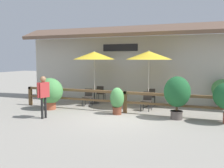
% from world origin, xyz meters
% --- Properties ---
extents(ground_plane, '(60.00, 60.00, 0.00)m').
position_xyz_m(ground_plane, '(0.00, 0.00, 0.00)').
color(ground_plane, gray).
extents(building_facade, '(14.28, 1.49, 4.23)m').
position_xyz_m(building_facade, '(-0.00, 4.10, 2.16)').
color(building_facade, '#BCB7A8').
rests_on(building_facade, ground).
extents(patio_railing, '(10.40, 0.14, 0.95)m').
position_xyz_m(patio_railing, '(0.00, 1.05, 0.70)').
color(patio_railing, brown).
rests_on(patio_railing, ground).
extents(patio_umbrella_near, '(2.23, 2.23, 2.79)m').
position_xyz_m(patio_umbrella_near, '(-2.23, 2.64, 2.54)').
color(patio_umbrella_near, '#B7B2A8').
rests_on(patio_umbrella_near, ground).
extents(dining_table_near, '(0.94, 0.94, 0.70)m').
position_xyz_m(dining_table_near, '(-2.23, 2.64, 0.56)').
color(dining_table_near, brown).
rests_on(dining_table_near, ground).
extents(chair_near_streetside, '(0.46, 0.46, 0.87)m').
position_xyz_m(chair_near_streetside, '(-2.28, 1.93, 0.49)').
color(chair_near_streetside, '#332D28').
rests_on(chair_near_streetside, ground).
extents(chair_near_wallside, '(0.48, 0.48, 0.87)m').
position_xyz_m(chair_near_wallside, '(-2.18, 3.35, 0.49)').
color(chair_near_wallside, '#332D28').
rests_on(chair_near_wallside, ground).
extents(patio_umbrella_middle, '(2.23, 2.23, 2.79)m').
position_xyz_m(patio_umbrella_middle, '(0.70, 2.56, 2.54)').
color(patio_umbrella_middle, '#B7B2A8').
rests_on(patio_umbrella_middle, ground).
extents(dining_table_middle, '(0.94, 0.94, 0.70)m').
position_xyz_m(dining_table_middle, '(0.70, 2.56, 0.56)').
color(dining_table_middle, brown).
rests_on(dining_table_middle, ground).
extents(chair_middle_streetside, '(0.45, 0.45, 0.87)m').
position_xyz_m(chair_middle_streetside, '(0.78, 1.86, 0.49)').
color(chair_middle_streetside, '#332D28').
rests_on(chair_middle_streetside, ground).
extents(chair_middle_wallside, '(0.51, 0.51, 0.87)m').
position_xyz_m(chair_middle_wallside, '(0.69, 3.26, 0.49)').
color(chair_middle_wallside, '#332D28').
rests_on(chair_middle_wallside, ground).
extents(potted_plant_entrance_palm, '(1.03, 0.93, 1.71)m').
position_xyz_m(potted_plant_entrance_palm, '(2.27, 0.66, 1.04)').
color(potted_plant_entrance_palm, '#564C47').
rests_on(potted_plant_entrance_palm, ground).
extents(potted_plant_broad_leaf, '(0.60, 0.54, 1.16)m').
position_xyz_m(potted_plant_broad_leaf, '(-0.22, 0.62, 0.63)').
color(potted_plant_broad_leaf, brown).
rests_on(potted_plant_broad_leaf, ground).
extents(potted_plant_small_flowering, '(1.26, 1.14, 1.49)m').
position_xyz_m(potted_plant_small_flowering, '(-3.55, 0.49, 0.84)').
color(potted_plant_small_flowering, '#9E4C33').
rests_on(potted_plant_small_flowering, ground).
extents(potted_plant_tall_tropical, '(0.99, 0.89, 1.42)m').
position_xyz_m(potted_plant_tall_tropical, '(4.05, 3.55, 0.91)').
color(potted_plant_tall_tropical, brown).
rests_on(potted_plant_tall_tropical, ground).
extents(pedestrian, '(0.31, 0.58, 1.70)m').
position_xyz_m(pedestrian, '(-2.72, -1.11, 1.09)').
color(pedestrian, black).
rests_on(pedestrian, ground).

